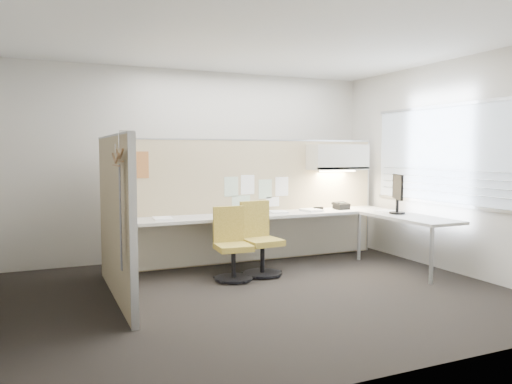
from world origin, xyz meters
name	(u,v)px	position (x,y,z in m)	size (l,w,h in m)	color
floor	(261,294)	(0.00, 0.00, -0.01)	(5.50, 4.50, 0.01)	black
ceiling	(261,39)	(0.00, 0.00, 2.80)	(5.50, 4.50, 0.01)	white
wall_back	(200,164)	(0.00, 2.25, 1.40)	(5.50, 0.02, 2.80)	beige
wall_front	(395,179)	(0.00, -2.25, 1.40)	(5.50, 0.02, 2.80)	beige
wall_right	(450,166)	(2.75, 0.00, 1.40)	(0.02, 4.50, 2.80)	beige
window_pane	(449,155)	(2.73, 0.00, 1.55)	(0.01, 2.80, 1.30)	#A3B1BD
partition_back	(250,201)	(0.55, 1.60, 0.88)	(4.10, 0.06, 1.75)	tan
partition_left	(115,218)	(-1.50, 0.50, 0.88)	(0.06, 2.20, 1.75)	tan
desk	(288,223)	(0.93, 1.13, 0.60)	(4.00, 2.07, 0.73)	beige
overhead_bin	(338,157)	(1.90, 1.39, 1.51)	(0.90, 0.36, 0.38)	beige
task_light_strip	(337,171)	(1.90, 1.39, 1.30)	(0.60, 0.06, 0.02)	#FFEABF
pinned_papers	(256,191)	(0.63, 1.57, 1.03)	(1.01, 0.00, 0.47)	#8CBF8C
poster	(138,165)	(-1.05, 1.57, 1.42)	(0.28, 0.00, 0.35)	orange
chair_left	(232,246)	(-0.07, 0.73, 0.42)	(0.47, 0.47, 0.89)	black
chair_right	(260,241)	(0.36, 0.82, 0.44)	(0.49, 0.50, 0.93)	black
monitor	(398,191)	(2.30, 0.49, 1.05)	(0.26, 0.48, 0.55)	black
phone	(341,206)	(1.90, 1.28, 0.78)	(0.22, 0.21, 0.12)	black
stapler	(318,209)	(1.53, 1.32, 0.76)	(0.14, 0.04, 0.05)	black
tape_dispenser	(339,207)	(1.87, 1.29, 0.76)	(0.10, 0.06, 0.06)	black
coat_hook	(118,170)	(-1.58, -0.36, 1.43)	(0.18, 0.42, 1.27)	silver
paper_stack_0	(163,219)	(-0.81, 1.24, 0.74)	(0.23, 0.30, 0.02)	white
paper_stack_1	(254,214)	(0.43, 1.19, 0.75)	(0.23, 0.30, 0.04)	white
paper_stack_2	(278,212)	(0.87, 1.32, 0.74)	(0.23, 0.30, 0.02)	white
paper_stack_3	(311,210)	(1.38, 1.27, 0.74)	(0.23, 0.30, 0.03)	white
paper_stack_4	(388,211)	(2.32, 0.72, 0.74)	(0.23, 0.30, 0.02)	white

